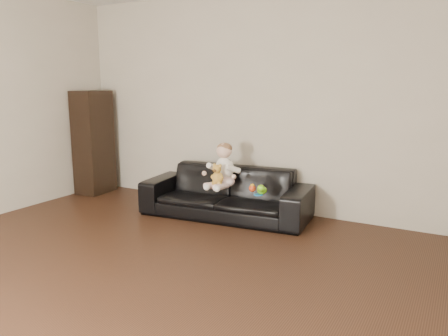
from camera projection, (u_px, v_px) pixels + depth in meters
The scene contains 10 objects.
floor at pixel (90, 301), 3.13m from camera, with size 5.50×5.50×0.00m, color #392114.
wall_back at pixel (255, 103), 5.23m from camera, with size 5.00×5.00×0.00m, color #BDB29E.
sofa at pixel (226, 193), 5.06m from camera, with size 1.93×0.75×0.56m, color black.
cabinet at pixel (94, 142), 6.10m from camera, with size 0.36×0.49×1.43m, color black.
shelf_item at pixel (93, 119), 6.03m from camera, with size 0.18×0.25×0.28m, color silver.
baby at pixel (223, 168), 4.90m from camera, with size 0.38×0.45×0.51m.
teddy_bear at pixel (217, 175), 4.77m from camera, with size 0.15×0.15×0.23m.
toy_green at pixel (262, 190), 4.63m from camera, with size 0.10×0.12×0.09m, color #6FCB17.
toy_rattle at pixel (252, 188), 4.73m from camera, with size 0.08×0.08×0.08m, color #E5421A.
toy_blue_disc at pixel (258, 194), 4.60m from camera, with size 0.10×0.10×0.01m, color blue.
Camera 1 is at (2.24, -2.05, 1.54)m, focal length 35.00 mm.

